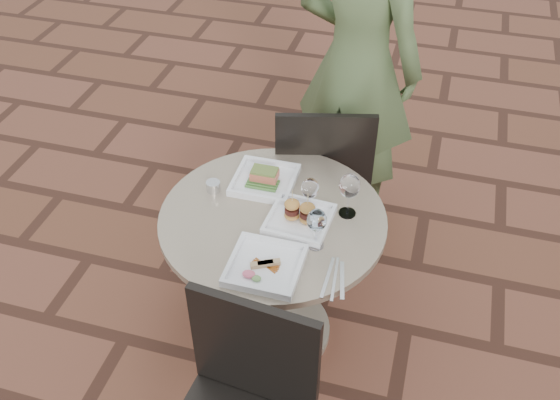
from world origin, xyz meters
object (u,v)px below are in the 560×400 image
(plate_sliders, at_px, (299,216))
(plate_salmon, at_px, (265,179))
(cafe_table, at_px, (273,259))
(chair_far, at_px, (322,171))
(plate_tuna, at_px, (265,265))
(diner, at_px, (357,65))

(plate_sliders, bearing_deg, plate_salmon, 136.20)
(cafe_table, height_order, plate_sliders, plate_sliders)
(chair_far, distance_m, plate_sliders, 0.61)
(chair_far, bearing_deg, plate_salmon, 51.20)
(plate_salmon, bearing_deg, cafe_table, -64.19)
(chair_far, bearing_deg, plate_tuna, 73.84)
(chair_far, distance_m, plate_tuna, 0.86)
(cafe_table, xyz_separation_m, plate_salmon, (-0.09, 0.19, 0.27))
(cafe_table, distance_m, diner, 1.07)
(plate_salmon, xyz_separation_m, plate_sliders, (0.20, -0.19, 0.01))
(diner, bearing_deg, cafe_table, 96.91)
(diner, xyz_separation_m, plate_tuna, (-0.09, -1.25, -0.16))
(plate_sliders, bearing_deg, chair_far, 93.05)
(cafe_table, distance_m, plate_salmon, 0.34)
(plate_salmon, xyz_separation_m, plate_tuna, (0.14, -0.46, -0.00))
(diner, distance_m, plate_salmon, 0.83)
(plate_sliders, xyz_separation_m, plate_tuna, (-0.06, -0.27, -0.01))
(cafe_table, bearing_deg, plate_sliders, -2.28)
(diner, xyz_separation_m, plate_salmon, (-0.23, -0.78, -0.15))
(plate_salmon, bearing_deg, chair_far, 65.57)
(diner, bearing_deg, plate_salmon, 88.69)
(cafe_table, relative_size, chair_far, 0.97)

